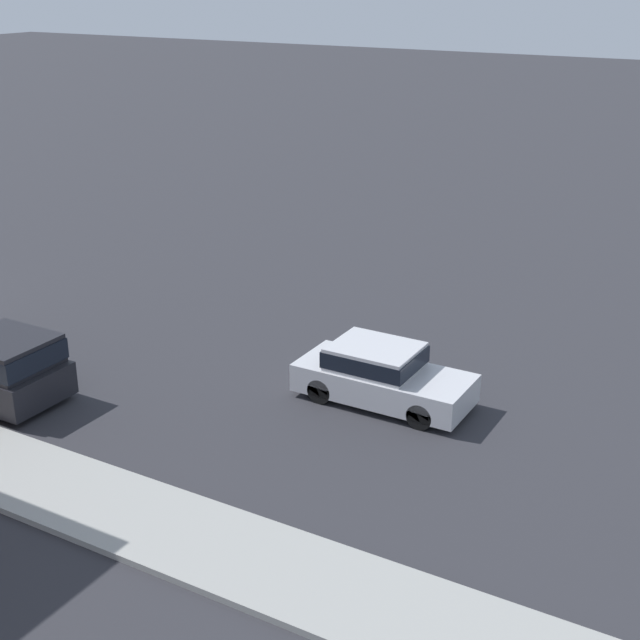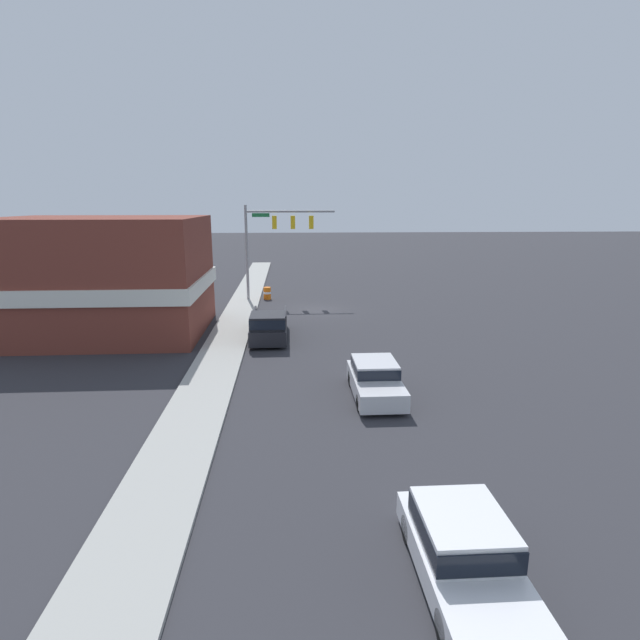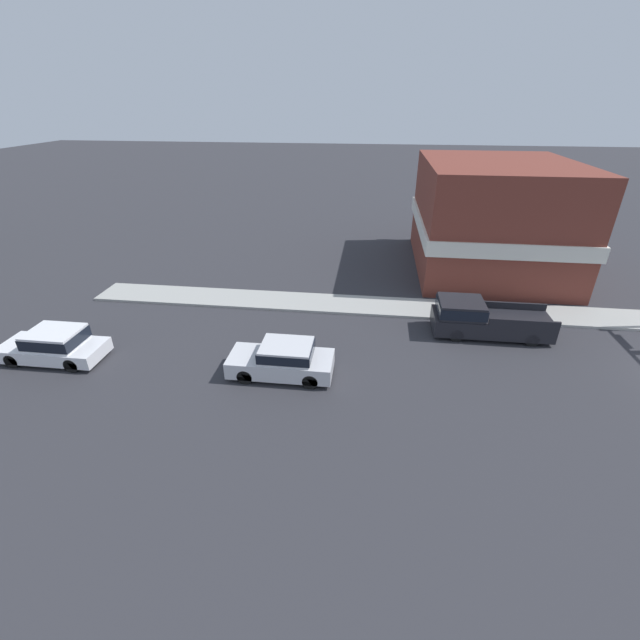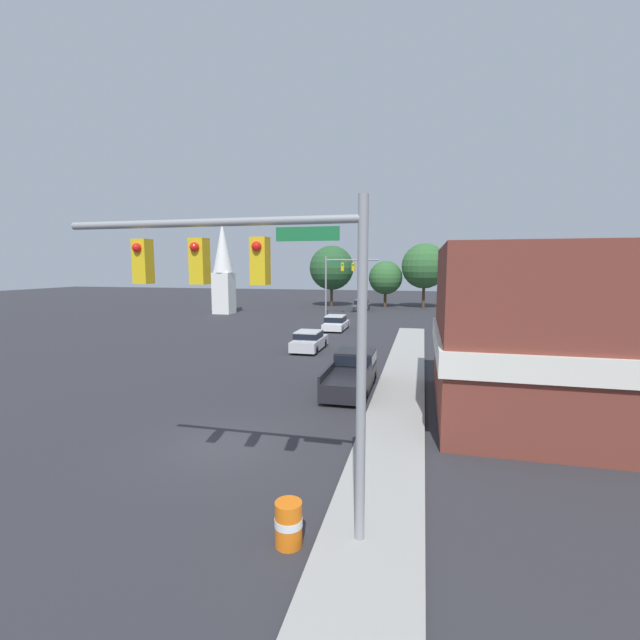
# 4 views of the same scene
# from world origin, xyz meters

# --- Properties ---
(sidewalk_curb) EXTENTS (2.40, 60.00, 0.14)m
(sidewalk_curb) POSITION_xyz_m (5.70, 0.00, 0.07)
(sidewalk_curb) COLOR #9E9E99
(sidewalk_curb) RESTS_ON ground
(car_lead) EXTENTS (1.89, 4.46, 1.51)m
(car_lead) POSITION_xyz_m (-1.51, 17.35, 0.78)
(car_lead) COLOR black
(car_lead) RESTS_ON ground
(car_second_ahead) EXTENTS (1.93, 4.59, 1.50)m
(car_second_ahead) POSITION_xyz_m (-1.61, 27.88, 0.78)
(car_second_ahead) COLOR black
(car_second_ahead) RESTS_ON ground
(pickup_truck_parked) EXTENTS (2.07, 5.70, 1.78)m
(pickup_truck_parked) POSITION_xyz_m (3.26, 8.23, 0.88)
(pickup_truck_parked) COLOR black
(pickup_truck_parked) RESTS_ON ground
(corner_brick_building) EXTENTS (12.09, 9.69, 7.09)m
(corner_brick_building) POSITION_xyz_m (13.30, 5.95, 3.49)
(corner_brick_building) COLOR brown
(corner_brick_building) RESTS_ON ground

